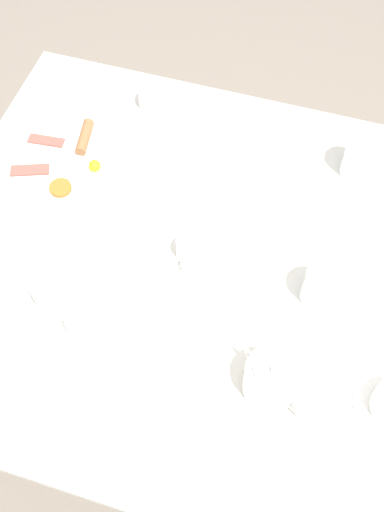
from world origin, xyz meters
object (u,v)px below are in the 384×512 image
at_px(wine_glass_spare, 323,286).
at_px(creamer_jug, 189,248).
at_px(teapot_far, 59,289).
at_px(fork_by_plate, 279,215).
at_px(breakfast_plate, 66,163).
at_px(teapot_near, 272,379).
at_px(water_glass_short, 362,156).
at_px(teacup_with_saucer_left, 155,99).

distance_m(wine_glass_spare, creamer_jug, 0.30).
bearing_deg(teapot_far, creamer_jug, -85.42).
xyz_separation_m(creamer_jug, fork_by_plate, (-0.16, 0.17, -0.03)).
xyz_separation_m(teapot_far, wine_glass_spare, (-0.16, 0.52, 0.00)).
bearing_deg(breakfast_plate, teapot_near, 56.39).
bearing_deg(wine_glass_spare, creamer_jug, -93.92).
bearing_deg(teapot_near, water_glass_short, -65.46).
relative_size(teapot_far, wine_glass_spare, 1.65).
bearing_deg(teapot_near, teapot_far, 24.76).
bearing_deg(breakfast_plate, fork_by_plate, 90.39).
height_order(breakfast_plate, wine_glass_spare, wine_glass_spare).
relative_size(wine_glass_spare, creamer_jug, 1.21).
distance_m(water_glass_short, wine_glass_spare, 0.36).
height_order(teapot_near, fork_by_plate, teapot_near).
bearing_deg(water_glass_short, creamer_jug, -42.95).
xyz_separation_m(teacup_with_saucer_left, wine_glass_spare, (0.43, 0.51, 0.02)).
bearing_deg(teacup_with_saucer_left, wine_glass_spare, 50.15).
bearing_deg(creamer_jug, fork_by_plate, 133.98).
xyz_separation_m(breakfast_plate, fork_by_plate, (-0.00, 0.53, -0.01)).
relative_size(teapot_far, teacup_with_saucer_left, 1.12).
xyz_separation_m(water_glass_short, wine_glass_spare, (0.36, -0.02, -0.01)).
distance_m(teacup_with_saucer_left, wine_glass_spare, 0.67).
relative_size(wine_glass_spare, fork_by_plate, 0.69).
distance_m(breakfast_plate, creamer_jug, 0.40).
relative_size(water_glass_short, wine_glass_spare, 1.18).
bearing_deg(teacup_with_saucer_left, fork_by_plate, 57.39).
bearing_deg(wine_glass_spare, breakfast_plate, -105.09).
distance_m(teapot_near, teacup_with_saucer_left, 0.80).
height_order(teapot_near, wine_glass_spare, teapot_near).
distance_m(breakfast_plate, teapot_far, 0.37).
relative_size(teacup_with_saucer_left, wine_glass_spare, 1.48).
relative_size(teacup_with_saucer_left, water_glass_short, 1.25).
bearing_deg(teapot_far, water_glass_short, -80.67).
height_order(teapot_far, creamer_jug, teapot_far).
distance_m(teapot_far, creamer_jug, 0.29).
height_order(breakfast_plate, creamer_jug, creamer_jug).
xyz_separation_m(teapot_far, creamer_jug, (-0.18, 0.22, -0.02)).
bearing_deg(teapot_far, fork_by_plate, -83.36).
height_order(teapot_near, teacup_with_saucer_left, teapot_near).
bearing_deg(creamer_jug, teapot_near, 44.53).
bearing_deg(wine_glass_spare, fork_by_plate, -144.88).
bearing_deg(wine_glass_spare, water_glass_short, 176.33).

